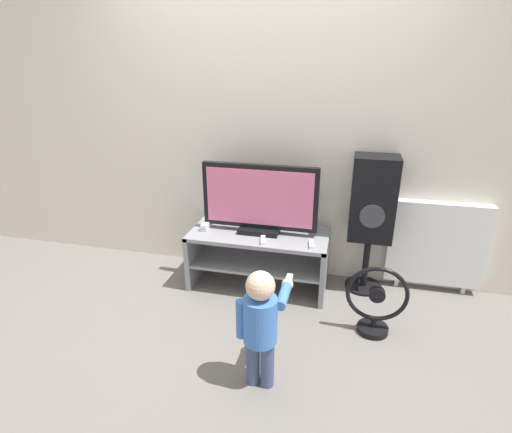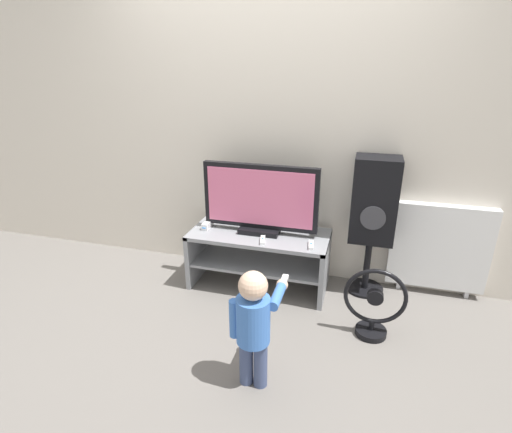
{
  "view_description": "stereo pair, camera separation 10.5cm",
  "coord_description": "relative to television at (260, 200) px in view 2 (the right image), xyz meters",
  "views": [
    {
      "loc": [
        0.65,
        -2.54,
        1.74
      ],
      "look_at": [
        0.0,
        0.15,
        0.64
      ],
      "focal_mm": 28.0,
      "sensor_mm": 36.0,
      "label": 1
    },
    {
      "loc": [
        0.75,
        -2.51,
        1.74
      ],
      "look_at": [
        0.0,
        0.15,
        0.64
      ],
      "focal_mm": 28.0,
      "sensor_mm": 36.0,
      "label": 2
    }
  ],
  "objects": [
    {
      "name": "game_console",
      "position": [
        -0.43,
        -0.03,
        -0.24
      ],
      "size": [
        0.05,
        0.15,
        0.05
      ],
      "color": "white",
      "rests_on": "tv_stand"
    },
    {
      "name": "speaker_tower",
      "position": [
        0.84,
        0.13,
        0.0
      ],
      "size": [
        0.33,
        0.29,
        1.08
      ],
      "color": "black",
      "rests_on": "ground_plane"
    },
    {
      "name": "child",
      "position": [
        0.26,
        -1.06,
        -0.3
      ],
      "size": [
        0.27,
        0.42,
        0.72
      ],
      "color": "#3F4C72",
      "rests_on": "ground_plane"
    },
    {
      "name": "tv_stand",
      "position": [
        0.0,
        -0.02,
        -0.42
      ],
      "size": [
        1.09,
        0.49,
        0.46
      ],
      "color": "gray",
      "rests_on": "ground_plane"
    },
    {
      "name": "floor_fan",
      "position": [
        0.89,
        -0.44,
        -0.5
      ],
      "size": [
        0.4,
        0.21,
        0.5
      ],
      "color": "black",
      "rests_on": "ground_plane"
    },
    {
      "name": "remote_secondary",
      "position": [
        0.06,
        -0.17,
        -0.26
      ],
      "size": [
        0.06,
        0.13,
        0.03
      ],
      "color": "white",
      "rests_on": "tv_stand"
    },
    {
      "name": "ground_plane",
      "position": [
        0.0,
        -0.26,
        -0.73
      ],
      "size": [
        16.0,
        16.0,
        0.0
      ],
      "primitive_type": "plane",
      "color": "slate"
    },
    {
      "name": "radiator",
      "position": [
        1.35,
        0.23,
        -0.33
      ],
      "size": [
        0.72,
        0.08,
        0.73
      ],
      "color": "white",
      "rests_on": "ground_plane"
    },
    {
      "name": "television",
      "position": [
        0.0,
        0.0,
        0.0
      ],
      "size": [
        0.89,
        0.2,
        0.54
      ],
      "color": "black",
      "rests_on": "tv_stand"
    },
    {
      "name": "wall_back",
      "position": [
        0.0,
        0.3,
        0.57
      ],
      "size": [
        10.0,
        0.06,
        2.6
      ],
      "color": "silver",
      "rests_on": "ground_plane"
    },
    {
      "name": "remote_primary",
      "position": [
        0.42,
        -0.15,
        -0.26
      ],
      "size": [
        0.05,
        0.13,
        0.03
      ],
      "color": "white",
      "rests_on": "tv_stand"
    }
  ]
}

